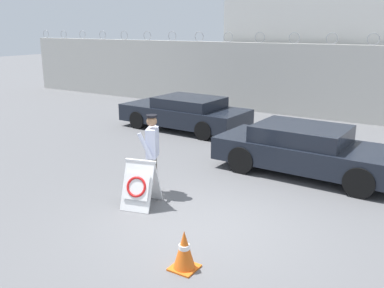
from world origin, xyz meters
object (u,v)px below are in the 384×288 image
at_px(traffic_cone_near, 184,250).
at_px(barricade_sign, 140,184).
at_px(security_guard, 152,150).
at_px(parked_car_rear_sedan, 307,150).
at_px(parked_car_front_coupe, 185,113).

bearing_deg(traffic_cone_near, barricade_sign, 144.04).
xyz_separation_m(security_guard, traffic_cone_near, (2.38, -2.30, -0.70)).
distance_m(traffic_cone_near, parked_car_rear_sedan, 5.47).
distance_m(traffic_cone_near, parked_car_front_coupe, 9.46).
relative_size(barricade_sign, parked_car_rear_sedan, 0.21).
relative_size(barricade_sign, security_guard, 0.56).
relative_size(barricade_sign, traffic_cone_near, 1.55).
height_order(barricade_sign, security_guard, security_guard).
bearing_deg(security_guard, barricade_sign, -8.34).
bearing_deg(parked_car_rear_sedan, traffic_cone_near, -90.33).
distance_m(barricade_sign, parked_car_front_coupe, 7.05).
bearing_deg(parked_car_front_coupe, parked_car_rear_sedan, 157.60).
distance_m(security_guard, parked_car_rear_sedan, 4.08).
bearing_deg(parked_car_front_coupe, barricade_sign, 117.78).
xyz_separation_m(barricade_sign, parked_car_rear_sedan, (2.33, 3.90, 0.14)).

